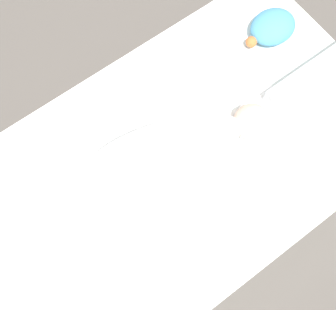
% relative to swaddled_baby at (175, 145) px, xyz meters
% --- Properties ---
extents(ground_plane, '(12.00, 12.00, 0.00)m').
position_rel_swaddled_baby_xyz_m(ground_plane, '(0.03, 0.02, -0.23)').
color(ground_plane, '#514C47').
extents(bed_mattress, '(1.46, 0.82, 0.16)m').
position_rel_swaddled_baby_xyz_m(bed_mattress, '(0.03, 0.02, -0.15)').
color(bed_mattress, white).
rests_on(bed_mattress, ground_plane).
extents(burp_cloth, '(0.19, 0.17, 0.02)m').
position_rel_swaddled_baby_xyz_m(burp_cloth, '(-0.29, 0.08, -0.06)').
color(burp_cloth, white).
rests_on(burp_cloth, bed_mattress).
extents(swaddled_baby, '(0.59, 0.32, 0.14)m').
position_rel_swaddled_baby_xyz_m(swaddled_baby, '(0.00, 0.00, 0.00)').
color(swaddled_baby, white).
rests_on(swaddled_baby, bed_mattress).
extents(turtle_plush, '(0.20, 0.14, 0.08)m').
position_rel_swaddled_baby_xyz_m(turtle_plush, '(-0.53, -0.16, -0.03)').
color(turtle_plush, '#4C99C6').
rests_on(turtle_plush, bed_mattress).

